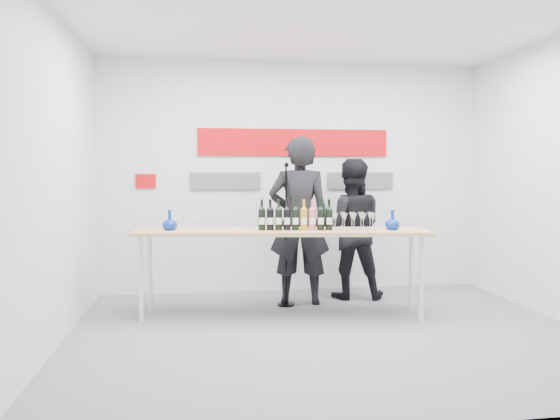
{
  "coord_description": "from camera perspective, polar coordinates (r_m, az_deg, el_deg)",
  "views": [
    {
      "loc": [
        -1.23,
        -5.08,
        1.56
      ],
      "look_at": [
        -0.36,
        0.79,
        1.15
      ],
      "focal_mm": 35.0,
      "sensor_mm": 36.0,
      "label": 1
    }
  ],
  "objects": [
    {
      "name": "ground",
      "position": [
        5.46,
        5.11,
        -12.67
      ],
      "size": [
        5.0,
        5.0,
        0.0
      ],
      "primitive_type": "plane",
      "color": "slate",
      "rests_on": "ground"
    },
    {
      "name": "back_wall",
      "position": [
        7.19,
        1.44,
        3.47
      ],
      "size": [
        5.0,
        0.04,
        3.0
      ],
      "primitive_type": "cube",
      "color": "silver",
      "rests_on": "ground"
    },
    {
      "name": "signage",
      "position": [
        7.15,
        1.04,
        5.92
      ],
      "size": [
        3.38,
        0.02,
        0.79
      ],
      "color": "#C0080D",
      "rests_on": "back_wall"
    },
    {
      "name": "tasting_table",
      "position": [
        5.87,
        0.14,
        -2.77
      ],
      "size": [
        3.2,
        1.04,
        0.94
      ],
      "rotation": [
        0.0,
        0.0,
        -0.13
      ],
      "color": "tan",
      "rests_on": "ground"
    },
    {
      "name": "wine_bottles",
      "position": [
        5.83,
        1.63,
        -0.5
      ],
      "size": [
        0.8,
        0.18,
        0.33
      ],
      "rotation": [
        0.0,
        0.0,
        -0.13
      ],
      "color": "black",
      "rests_on": "tasting_table"
    },
    {
      "name": "decanter_left",
      "position": [
        5.96,
        -11.45,
        -1.03
      ],
      "size": [
        0.16,
        0.16,
        0.21
      ],
      "primitive_type": null,
      "color": "navy",
      "rests_on": "tasting_table"
    },
    {
      "name": "decanter_right",
      "position": [
        6.0,
        11.67,
        -1.0
      ],
      "size": [
        0.16,
        0.16,
        0.21
      ],
      "primitive_type": null,
      "color": "navy",
      "rests_on": "tasting_table"
    },
    {
      "name": "glasses_left",
      "position": [
        5.92,
        -9.33,
        -1.18
      ],
      "size": [
        0.18,
        0.24,
        0.18
      ],
      "color": "silver",
      "rests_on": "tasting_table"
    },
    {
      "name": "glasses_right",
      "position": [
        5.92,
        7.63,
        -1.17
      ],
      "size": [
        0.48,
        0.28,
        0.18
      ],
      "color": "silver",
      "rests_on": "tasting_table"
    },
    {
      "name": "presenter_left",
      "position": [
        6.45,
        2.01,
        -1.12
      ],
      "size": [
        0.79,
        0.59,
        1.98
      ],
      "primitive_type": "imported",
      "rotation": [
        0.0,
        0.0,
        2.97
      ],
      "color": "black",
      "rests_on": "ground"
    },
    {
      "name": "presenter_right",
      "position": [
        6.82,
        7.38,
        -1.94
      ],
      "size": [
        0.94,
        0.8,
        1.73
      ],
      "primitive_type": "imported",
      "rotation": [
        0.0,
        0.0,
        2.96
      ],
      "color": "black",
      "rests_on": "ground"
    },
    {
      "name": "mic_stand",
      "position": [
        6.39,
        0.64,
        -5.51
      ],
      "size": [
        0.2,
        0.2,
        1.68
      ],
      "rotation": [
        0.0,
        0.0,
        -0.35
      ],
      "color": "black",
      "rests_on": "ground"
    }
  ]
}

